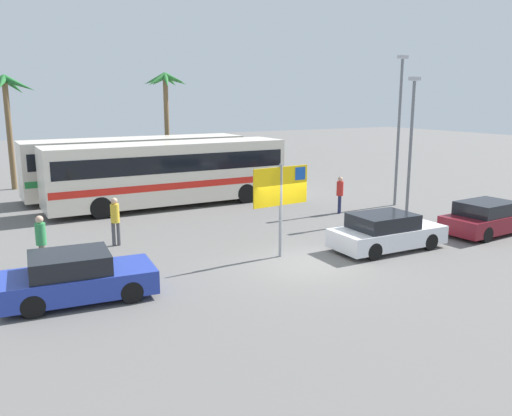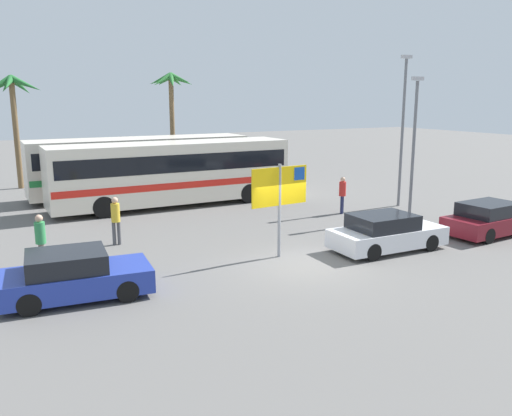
{
  "view_description": "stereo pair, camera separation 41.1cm",
  "coord_description": "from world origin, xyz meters",
  "views": [
    {
      "loc": [
        -9.47,
        -13.67,
        5.37
      ],
      "look_at": [
        -0.09,
        3.09,
        1.3
      ],
      "focal_mm": 36.8,
      "sensor_mm": 36.0,
      "label": 1
    },
    {
      "loc": [
        -9.1,
        -13.87,
        5.37
      ],
      "look_at": [
        -0.09,
        3.09,
        1.3
      ],
      "focal_mm": 36.8,
      "sensor_mm": 36.0,
      "label": 2
    }
  ],
  "objects": [
    {
      "name": "palm_tree_seaside",
      "position": [
        2.59,
        20.07,
        5.68
      ],
      "size": [
        3.0,
        2.98,
        6.96
      ],
      "color": "brown",
      "rests_on": "ground"
    },
    {
      "name": "pedestrian_near_sign",
      "position": [
        5.78,
        5.52,
        1.03
      ],
      "size": [
        0.32,
        0.32,
        1.74
      ],
      "rotation": [
        0.0,
        0.0,
        2.31
      ],
      "color": "#1E2347",
      "rests_on": "ground"
    },
    {
      "name": "car_maroon",
      "position": [
        8.61,
        -0.4,
        0.64
      ],
      "size": [
        4.27,
        1.99,
        1.32
      ],
      "rotation": [
        0.0,
        0.0,
        0.06
      ],
      "color": "maroon",
      "rests_on": "ground"
    },
    {
      "name": "lamp_post_left_side",
      "position": [
        9.41,
        5.65,
        3.99
      ],
      "size": [
        0.56,
        0.2,
        7.34
      ],
      "color": "slate",
      "rests_on": "ground"
    },
    {
      "name": "palm_tree_inland",
      "position": [
        -6.99,
        20.24,
        5.43
      ],
      "size": [
        3.28,
        3.31,
        6.64
      ],
      "color": "brown",
      "rests_on": "ground"
    },
    {
      "name": "lamp_post_right_side",
      "position": [
        8.05,
        3.46,
        3.44
      ],
      "size": [
        0.56,
        0.2,
        6.24
      ],
      "color": "slate",
      "rests_on": "ground"
    },
    {
      "name": "car_white",
      "position": [
        3.47,
        -0.1,
        0.64
      ],
      "size": [
        4.21,
        1.87,
        1.32
      ],
      "rotation": [
        0.0,
        0.0,
        -0.02
      ],
      "color": "silver",
      "rests_on": "ground"
    },
    {
      "name": "ferry_sign",
      "position": [
        -0.24,
        1.02,
        2.33
      ],
      "size": [
        2.2,
        0.25,
        3.2
      ],
      "rotation": [
        0.0,
        0.0,
        0.09
      ],
      "color": "gray",
      "rests_on": "ground"
    },
    {
      "name": "ground",
      "position": [
        0.0,
        0.0,
        0.0
      ],
      "size": [
        120.0,
        120.0,
        0.0
      ],
      "primitive_type": "plane",
      "color": "#605E5B"
    },
    {
      "name": "pedestrian_crossing_lot",
      "position": [
        -7.62,
        3.31,
        1.07
      ],
      "size": [
        0.32,
        0.32,
        1.8
      ],
      "rotation": [
        0.0,
        0.0,
        0.21
      ],
      "color": "#706656",
      "rests_on": "ground"
    },
    {
      "name": "bus_rear_coach",
      "position": [
        -1.15,
        14.7,
        1.78
      ],
      "size": [
        11.92,
        2.71,
        3.17
      ],
      "color": "silver",
      "rests_on": "ground"
    },
    {
      "name": "pedestrian_by_bus",
      "position": [
        -4.85,
        5.13,
        1.06
      ],
      "size": [
        0.32,
        0.32,
        1.79
      ],
      "rotation": [
        0.0,
        0.0,
        1.32
      ],
      "color": "#4C4C51",
      "rests_on": "ground"
    },
    {
      "name": "bus_front_coach",
      "position": [
        -0.62,
        11.06,
        1.78
      ],
      "size": [
        11.92,
        2.71,
        3.17
      ],
      "color": "silver",
      "rests_on": "ground"
    },
    {
      "name": "car_blue",
      "position": [
        -7.12,
        0.34,
        0.64
      ],
      "size": [
        4.06,
        2.17,
        1.32
      ],
      "rotation": [
        0.0,
        0.0,
        -0.1
      ],
      "color": "#23389E",
      "rests_on": "ground"
    }
  ]
}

